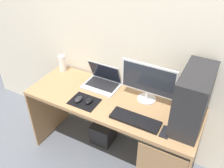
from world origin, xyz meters
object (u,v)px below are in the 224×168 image
at_px(pc_tower, 193,99).
at_px(monitor, 148,82).
at_px(speaker, 62,63).
at_px(mouse_left, 89,101).
at_px(subwoofer, 103,132).
at_px(keyboard, 135,120).
at_px(cell_phone, 165,132).
at_px(laptop, 103,81).
at_px(mouse_right, 79,99).

xyz_separation_m(pc_tower, monitor, (-0.41, 0.12, -0.04)).
distance_m(speaker, mouse_left, 0.64).
relative_size(speaker, subwoofer, 0.76).
xyz_separation_m(keyboard, cell_phone, (0.26, -0.01, -0.01)).
relative_size(mouse_left, subwoofer, 0.41).
bearing_deg(subwoofer, mouse_left, -84.63).
xyz_separation_m(monitor, laptop, (-0.47, 0.02, -0.15)).
bearing_deg(cell_phone, monitor, 132.59).
bearing_deg(mouse_left, speaker, 148.87).
distance_m(pc_tower, subwoofer, 1.25).
xyz_separation_m(pc_tower, mouse_left, (-0.84, -0.16, -0.22)).
bearing_deg(mouse_left, keyboard, -2.48).
bearing_deg(subwoofer, pc_tower, -7.43).
distance_m(monitor, mouse_left, 0.55).
bearing_deg(subwoofer, cell_phone, -22.02).
bearing_deg(speaker, laptop, -3.46).
height_order(laptop, mouse_right, laptop).
distance_m(mouse_right, cell_phone, 0.82).
bearing_deg(mouse_right, laptop, 78.97).
relative_size(keyboard, cell_phone, 3.23).
relative_size(speaker, keyboard, 0.42).
height_order(mouse_right, subwoofer, mouse_right).
bearing_deg(mouse_right, speaker, 141.80).
relative_size(laptop, mouse_left, 3.57).
bearing_deg(pc_tower, mouse_left, -169.15).
distance_m(monitor, mouse_right, 0.64).
distance_m(monitor, subwoofer, 0.97).
relative_size(monitor, keyboard, 1.18).
xyz_separation_m(pc_tower, keyboard, (-0.38, -0.18, -0.23)).
xyz_separation_m(mouse_right, cell_phone, (0.82, -0.00, -0.02)).
bearing_deg(mouse_left, subwoofer, 95.37).
bearing_deg(laptop, speaker, 176.54).
xyz_separation_m(monitor, cell_phone, (0.28, -0.31, -0.20)).
relative_size(cell_phone, subwoofer, 0.55).
relative_size(laptop, subwoofer, 1.46).
xyz_separation_m(mouse_left, mouse_right, (-0.09, -0.03, 0.00)).
distance_m(pc_tower, keyboard, 0.48).
xyz_separation_m(laptop, keyboard, (0.49, -0.32, -0.03)).
distance_m(laptop, mouse_right, 0.33).
bearing_deg(keyboard, monitor, 94.44).
distance_m(mouse_left, cell_phone, 0.72).
bearing_deg(cell_phone, keyboard, 178.44).
distance_m(pc_tower, speaker, 1.41).
height_order(keyboard, mouse_left, mouse_left).
bearing_deg(monitor, subwoofer, -179.25).
xyz_separation_m(laptop, speaker, (-0.51, 0.03, 0.04)).
bearing_deg(mouse_right, monitor, 29.86).
bearing_deg(monitor, pc_tower, -16.40).
xyz_separation_m(speaker, mouse_right, (0.45, -0.35, -0.07)).
relative_size(keyboard, subwoofer, 1.79).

